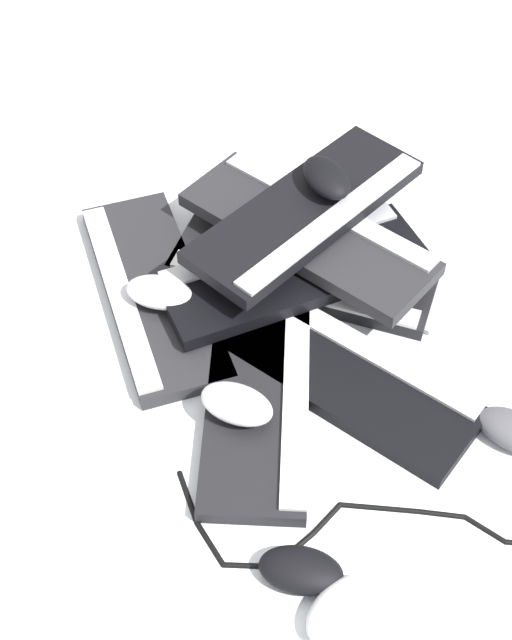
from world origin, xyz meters
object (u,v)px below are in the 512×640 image
object	(u,v)px
keyboard_1	(152,291)
keyboard_4	(294,271)
keyboard_6	(308,211)
mouse_0	(301,570)
mouse_2	(237,404)
keyboard_3	(339,372)
mouse_4	(324,177)
keyboard_2	(260,389)
keyboard_0	(302,272)
mouse_3	(160,292)
keyboard_5	(308,232)
mouse_5	(341,610)

from	to	relation	value
keyboard_1	keyboard_4	size ratio (longest dim) A/B	1.02
keyboard_6	mouse_0	distance (m)	0.59
keyboard_4	mouse_2	world-z (taller)	mouse_2
mouse_0	keyboard_4	bearing A→B (deg)	100.80
keyboard_3	mouse_4	world-z (taller)	mouse_4
keyboard_2	mouse_0	distance (m)	0.30
keyboard_2	keyboard_1	bearing A→B (deg)	52.29
keyboard_2	keyboard_3	world-z (taller)	same
keyboard_0	keyboard_3	xyz separation A→B (m)	(-0.20, -0.09, 0.00)
keyboard_0	mouse_3	distance (m)	0.25
keyboard_6	keyboard_4	bearing A→B (deg)	175.00
keyboard_2	keyboard_4	world-z (taller)	keyboard_4
keyboard_1	keyboard_0	bearing A→B (deg)	-69.58
keyboard_2	keyboard_4	xyz separation A→B (m)	(0.22, -0.02, 0.03)
keyboard_2	mouse_4	xyz separation A→B (m)	(0.35, -0.04, 0.13)
mouse_2	mouse_4	world-z (taller)	mouse_4
mouse_3	mouse_2	bearing A→B (deg)	135.24
keyboard_4	mouse_2	size ratio (longest dim) A/B	4.08
keyboard_3	mouse_2	bearing A→B (deg)	129.31
keyboard_5	keyboard_2	bearing A→B (deg)	174.52
keyboard_1	mouse_5	xyz separation A→B (m)	(-0.48, -0.37, 0.01)
mouse_2	mouse_5	xyz separation A→B (m)	(-0.26, -0.18, -0.03)
keyboard_0	keyboard_2	size ratio (longest dim) A/B	1.00
mouse_0	mouse_3	distance (m)	0.50
keyboard_2	mouse_5	size ratio (longest dim) A/B	4.15
mouse_3	mouse_4	world-z (taller)	mouse_4
mouse_5	keyboard_5	bearing A→B (deg)	46.37
keyboard_4	mouse_4	distance (m)	0.16
keyboard_5	keyboard_4	bearing A→B (deg)	169.53
keyboard_0	mouse_2	distance (m)	0.32
keyboard_1	keyboard_4	distance (m)	0.24
mouse_0	mouse_5	distance (m)	0.07
keyboard_5	mouse_4	xyz separation A→B (m)	(0.06, -0.01, 0.07)
mouse_3	keyboard_3	bearing A→B (deg)	169.93
mouse_3	keyboard_6	bearing A→B (deg)	-135.90
keyboard_2	keyboard_5	xyz separation A→B (m)	(0.29, -0.03, 0.06)
keyboard_0	mouse_4	size ratio (longest dim) A/B	4.16
mouse_2	keyboard_1	bearing A→B (deg)	144.26
keyboard_0	mouse_4	xyz separation A→B (m)	(0.10, -0.02, 0.13)
keyboard_3	mouse_2	size ratio (longest dim) A/B	4.18
mouse_0	mouse_3	bearing A→B (deg)	126.17
keyboard_4	mouse_0	bearing A→B (deg)	-169.98
keyboard_1	mouse_3	world-z (taller)	mouse_3
mouse_0	mouse_2	world-z (taller)	mouse_2
keyboard_3	mouse_2	xyz separation A→B (m)	(-0.11, 0.14, 0.04)
keyboard_6	mouse_0	size ratio (longest dim) A/B	4.10
keyboard_4	keyboard_5	distance (m)	0.07
keyboard_6	keyboard_0	bearing A→B (deg)	-176.96
keyboard_0	keyboard_5	xyz separation A→B (m)	(0.04, -0.00, 0.06)
keyboard_1	mouse_2	size ratio (longest dim) A/B	4.16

